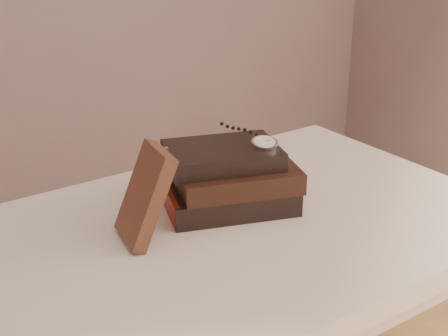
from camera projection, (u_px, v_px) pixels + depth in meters
table at (215, 277)px, 1.12m from camera, size 1.00×0.60×0.75m
book_stack at (229, 179)px, 1.14m from camera, size 0.26×0.22×0.11m
journal at (145, 195)px, 1.02m from camera, size 0.10×0.11×0.15m
pocket_watch at (262, 142)px, 1.13m from camera, size 0.06×0.15×0.02m
eyeglasses at (176, 162)px, 1.19m from camera, size 0.12×0.13×0.04m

